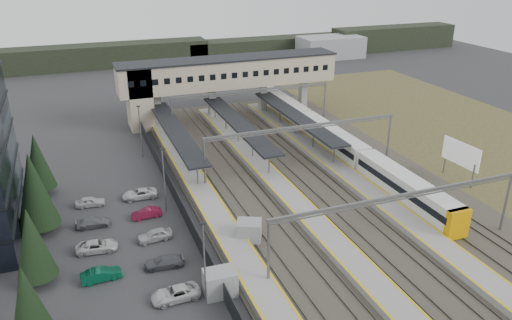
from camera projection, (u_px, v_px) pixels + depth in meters
name	position (u px, v px, depth m)	size (l,w,h in m)	color
ground	(258.00, 239.00, 54.28)	(220.00, 220.00, 0.00)	#2B2B2D
conifer_row	(30.00, 263.00, 41.90)	(4.42, 49.82, 9.50)	black
car_park	(143.00, 298.00, 44.19)	(10.52, 44.70, 1.28)	silver
lampposts	(180.00, 212.00, 51.06)	(0.50, 53.25, 8.07)	slate
fence	(188.00, 220.00, 56.08)	(0.08, 90.00, 2.00)	#26282B
relay_cabin_near	(220.00, 283.00, 45.25)	(2.99, 2.24, 2.43)	gray
relay_cabin_far	(249.00, 231.00, 53.50)	(3.28, 3.07, 2.40)	gray
rail_corridor	(314.00, 203.00, 61.51)	(34.00, 90.00, 0.92)	#333027
canopies	(238.00, 123.00, 78.28)	(23.10, 30.00, 3.28)	black
footbridge	(215.00, 77.00, 89.86)	(40.40, 6.40, 11.20)	#A9A486
gantries	(344.00, 163.00, 58.43)	(28.40, 62.28, 7.17)	slate
train	(332.00, 140.00, 77.20)	(2.70, 56.41, 3.40)	silver
billboard	(461.00, 155.00, 66.71)	(0.59, 6.38, 5.49)	slate
treeline_far	(220.00, 50.00, 140.36)	(170.00, 19.00, 7.00)	black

